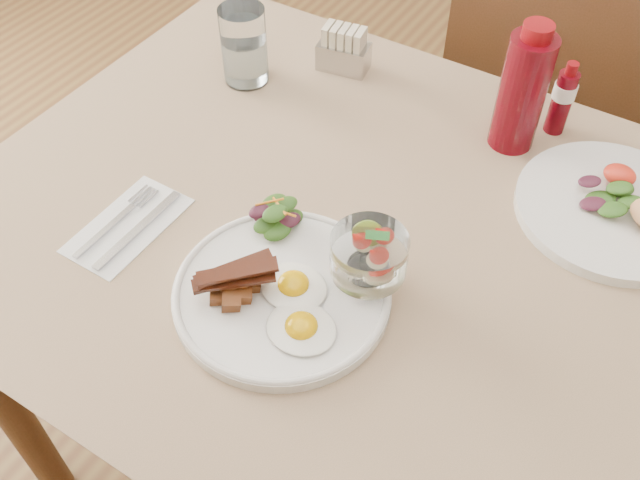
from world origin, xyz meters
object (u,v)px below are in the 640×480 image
Objects in this scene: sugar_caddy at (344,51)px; water_glass at (244,50)px; hot_sauce_bottle at (562,99)px; chair_far at (549,123)px; fruit_cup at (369,255)px; ketchup_bottle at (522,91)px; main_plate at (282,294)px; table at (414,297)px; second_plate at (629,211)px.

water_glass reaches higher than sugar_caddy.
chair_far is at bearing 101.02° from hot_sauce_bottle.
water_glass is (-0.40, 0.29, -0.01)m from fruit_cup.
hot_sauce_bottle is at bearing 53.10° from ketchup_bottle.
main_plate is 0.13m from fruit_cup.
chair_far reaches higher than water_glass.
table is 0.34m from ketchup_bottle.
main_plate is 0.95× the size of second_plate.
chair_far is 9.89× the size of sugar_caddy.
second_plate is 0.54m from sugar_caddy.
chair_far is 0.43m from hot_sauce_bottle.
main_plate reaches higher than table.
chair_far is 7.45× the size of hot_sauce_bottle.
second_plate is 3.14× the size of sugar_caddy.
main_plate is 0.48m from water_glass.
water_glass is at bearing -133.61° from chair_far.
fruit_cup is 0.49m from sugar_caddy.
sugar_caddy is (-0.37, -0.03, -0.03)m from hot_sauce_bottle.
ketchup_bottle reaches higher than table.
water_glass is (-0.32, 0.36, 0.05)m from main_plate.
ketchup_bottle reaches higher than hot_sauce_bottle.
chair_far is at bearing 115.64° from second_plate.
main_plate is 2.13× the size of water_glass.
chair_far is 0.81m from fruit_cup.
ketchup_bottle reaches higher than sugar_caddy.
chair_far is 0.69m from water_glass.
ketchup_bottle is at bearing 73.34° from main_plate.
sugar_caddy is (-0.53, 0.10, 0.02)m from second_plate.
table is at bearing -92.43° from ketchup_bottle.
ketchup_bottle is (-0.20, 0.07, 0.08)m from second_plate.
ketchup_bottle is (0.13, 0.44, 0.09)m from main_plate.
fruit_cup reaches higher than second_plate.
fruit_cup reaches higher than main_plate.
water_glass is at bearing 143.87° from fruit_cup.
second_plate is 0.23m from ketchup_bottle.
fruit_cup is 0.45m from hot_sauce_bottle.
ketchup_bottle is 1.66× the size of hot_sauce_bottle.
main_plate is 2.86× the size of fruit_cup.
water_glass is (-0.65, -0.01, 0.04)m from second_plate.
second_plate reaches higher than table.
sugar_caddy is at bearing -131.99° from chair_far.
chair_far is 7.06× the size of water_glass.
hot_sauce_bottle is at bearing 77.85° from fruit_cup.
hot_sauce_bottle reaches higher than second_plate.
main_plate is at bearing -78.13° from sugar_caddy.
ketchup_bottle is (0.01, -0.37, 0.32)m from chair_far.
second_plate is at bearing 44.99° from table.
water_glass reaches higher than second_plate.
table is 10.10× the size of water_glass.
main_plate is 0.51m from sugar_caddy.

